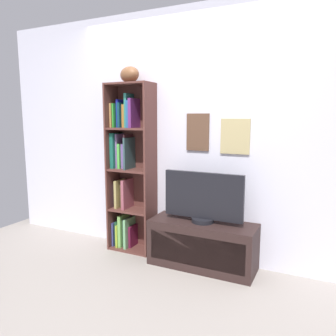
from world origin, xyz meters
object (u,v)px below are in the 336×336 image
object	(u,v)px
tv_stand	(202,244)
football	(130,75)
bookshelf	(128,171)
television	(203,198)

from	to	relation	value
tv_stand	football	bearing A→B (deg)	175.65
bookshelf	football	world-z (taller)	football
bookshelf	football	distance (m)	1.03
tv_stand	television	size ratio (longest dim) A/B	1.32
bookshelf	television	xyz separation A→B (m)	(0.91, -0.10, -0.18)
football	tv_stand	distance (m)	1.90
football	television	bearing A→B (deg)	-4.28
bookshelf	football	xyz separation A→B (m)	(0.06, -0.03, 1.03)
television	bookshelf	bearing A→B (deg)	174.02
football	television	xyz separation A→B (m)	(0.86, -0.06, -1.21)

